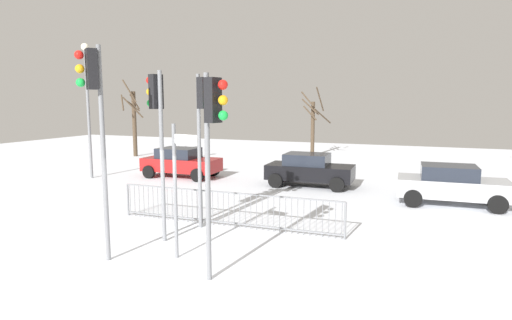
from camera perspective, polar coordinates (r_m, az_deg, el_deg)
ground_plane at (r=10.75m, az=-10.86°, el=-12.85°), size 60.00×60.00×0.00m
traffic_light_foreground_left at (r=11.58m, az=-13.09°, el=5.57°), size 0.55×0.37×4.58m
traffic_light_rear_right at (r=8.64m, az=-5.84°, el=3.93°), size 0.56×0.36×4.35m
traffic_light_mid_left at (r=10.39m, az=-20.81°, el=6.83°), size 0.44×0.49×5.04m
traffic_light_mid_right at (r=12.50m, az=-7.17°, el=5.82°), size 0.57×0.34×4.57m
direction_sign_post at (r=10.27m, az=-10.58°, el=-3.24°), size 0.77×0.24×3.26m
pedestrian_guard_railing at (r=13.01m, az=-4.05°, el=-6.50°), size 7.25×0.16×1.07m
car_red_far at (r=21.63m, az=-10.06°, el=-0.26°), size 3.82×1.97×1.47m
car_silver_near at (r=17.15m, az=24.73°, el=-2.98°), size 3.86×2.04×1.47m
car_black_trailing at (r=19.16m, az=7.16°, el=-1.24°), size 3.84×2.00×1.47m
street_lamp at (r=22.43m, az=-21.67°, el=7.93°), size 0.36×0.36×6.54m
bare_tree_centre at (r=30.50m, az=-16.09°, el=5.15°), size 2.02×1.23×5.24m
bare_tree_right at (r=29.78m, az=7.67°, el=4.77°), size 2.02×1.61×4.76m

